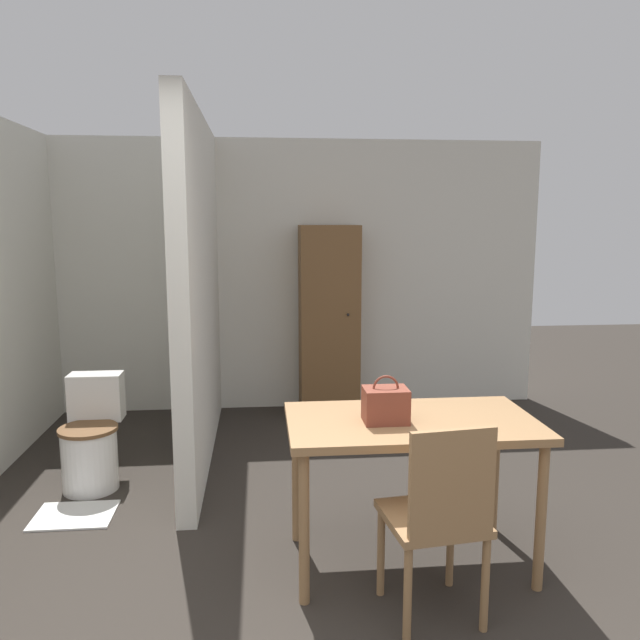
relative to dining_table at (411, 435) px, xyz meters
name	(u,v)px	position (x,y,z in m)	size (l,w,h in m)	color
wall_back	(277,276)	(-0.59, 2.90, 0.56)	(4.97, 0.12, 2.50)	silver
partition_wall	(199,292)	(-1.19, 1.65, 0.56)	(0.12, 2.38, 2.50)	silver
dining_table	(411,435)	(0.00, 0.00, 0.00)	(1.25, 0.71, 0.78)	#997047
wooden_chair	(439,514)	(0.01, -0.49, -0.18)	(0.46, 0.46, 0.93)	#997047
toilet	(92,441)	(-1.88, 1.15, -0.38)	(0.38, 0.53, 0.73)	white
handbag	(386,405)	(-0.14, -0.03, 0.18)	(0.22, 0.16, 0.24)	brown
wooden_cabinet	(329,321)	(-0.13, 2.61, 0.17)	(0.53, 0.43, 1.73)	brown
bath_mat	(74,515)	(-1.88, 0.70, -0.68)	(0.47, 0.36, 0.01)	silver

